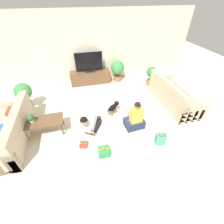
{
  "coord_description": "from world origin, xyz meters",
  "views": [
    {
      "loc": [
        -0.59,
        -3.39,
        3.03
      ],
      "look_at": [
        0.19,
        -0.32,
        0.45
      ],
      "focal_mm": 24.0,
      "sensor_mm": 36.0,
      "label": 1
    }
  ],
  "objects_px": {
    "sofa_left": "(10,131)",
    "tabletop_plant": "(31,118)",
    "coffee_table": "(43,122)",
    "person_kneeling": "(90,123)",
    "potted_plant_corner_left": "(24,93)",
    "potted_plant_back_right": "(118,69)",
    "potted_plant_corner_right": "(151,74)",
    "sofa_right": "(173,96)",
    "dog": "(114,107)",
    "person_sitting": "(135,119)",
    "gift_bag_a": "(160,139)",
    "tv_console": "(90,77)",
    "tv": "(89,63)",
    "gift_box_b": "(84,144)",
    "gift_box_a": "(104,151)"
  },
  "relations": [
    {
      "from": "sofa_left",
      "to": "tabletop_plant",
      "type": "height_order",
      "value": "sofa_left"
    },
    {
      "from": "coffee_table",
      "to": "person_kneeling",
      "type": "bearing_deg",
      "value": -14.94
    },
    {
      "from": "tabletop_plant",
      "to": "person_kneeling",
      "type": "bearing_deg",
      "value": -13.2
    },
    {
      "from": "potted_plant_corner_left",
      "to": "potted_plant_back_right",
      "type": "height_order",
      "value": "potted_plant_corner_left"
    },
    {
      "from": "potted_plant_corner_right",
      "to": "person_kneeling",
      "type": "distance_m",
      "value": 3.44
    },
    {
      "from": "potted_plant_corner_right",
      "to": "sofa_right",
      "type": "bearing_deg",
      "value": -84.03
    },
    {
      "from": "coffee_table",
      "to": "dog",
      "type": "height_order",
      "value": "coffee_table"
    },
    {
      "from": "person_sitting",
      "to": "gift_bag_a",
      "type": "relative_size",
      "value": 2.52
    },
    {
      "from": "gift_bag_a",
      "to": "sofa_right",
      "type": "bearing_deg",
      "value": 50.65
    },
    {
      "from": "tv_console",
      "to": "tv",
      "type": "height_order",
      "value": "tv"
    },
    {
      "from": "gift_box_b",
      "to": "gift_bag_a",
      "type": "height_order",
      "value": "gift_bag_a"
    },
    {
      "from": "potted_plant_back_right",
      "to": "potted_plant_corner_right",
      "type": "height_order",
      "value": "potted_plant_back_right"
    },
    {
      "from": "tv",
      "to": "potted_plant_back_right",
      "type": "relative_size",
      "value": 1.23
    },
    {
      "from": "sofa_left",
      "to": "coffee_table",
      "type": "bearing_deg",
      "value": 95.07
    },
    {
      "from": "coffee_table",
      "to": "person_kneeling",
      "type": "distance_m",
      "value": 1.21
    },
    {
      "from": "potted_plant_corner_left",
      "to": "person_kneeling",
      "type": "xyz_separation_m",
      "value": [
        1.82,
        -1.62,
        -0.23
      ]
    },
    {
      "from": "tv_console",
      "to": "potted_plant_corner_right",
      "type": "distance_m",
      "value": 2.46
    },
    {
      "from": "tv",
      "to": "potted_plant_back_right",
      "type": "height_order",
      "value": "tv"
    },
    {
      "from": "potted_plant_corner_right",
      "to": "person_kneeling",
      "type": "bearing_deg",
      "value": -142.56
    },
    {
      "from": "tv_console",
      "to": "person_kneeling",
      "type": "relative_size",
      "value": 2.0
    },
    {
      "from": "tv",
      "to": "gift_bag_a",
      "type": "distance_m",
      "value": 3.9
    },
    {
      "from": "tv",
      "to": "dog",
      "type": "height_order",
      "value": "tv"
    },
    {
      "from": "gift_box_a",
      "to": "tabletop_plant",
      "type": "bearing_deg",
      "value": 145.76
    },
    {
      "from": "tv_console",
      "to": "gift_box_b",
      "type": "relative_size",
      "value": 7.29
    },
    {
      "from": "potted_plant_corner_right",
      "to": "gift_box_a",
      "type": "xyz_separation_m",
      "value": [
        -2.53,
        -2.86,
        -0.35
      ]
    },
    {
      "from": "coffee_table",
      "to": "potted_plant_back_right",
      "type": "bearing_deg",
      "value": 42.38
    },
    {
      "from": "sofa_right",
      "to": "potted_plant_back_right",
      "type": "distance_m",
      "value": 2.48
    },
    {
      "from": "potted_plant_corner_left",
      "to": "sofa_right",
      "type": "bearing_deg",
      "value": -11.02
    },
    {
      "from": "coffee_table",
      "to": "potted_plant_corner_left",
      "type": "bearing_deg",
      "value": 116.42
    },
    {
      "from": "sofa_left",
      "to": "gift_box_b",
      "type": "relative_size",
      "value": 9.46
    },
    {
      "from": "dog",
      "to": "tabletop_plant",
      "type": "relative_size",
      "value": 2.04
    },
    {
      "from": "tv_console",
      "to": "potted_plant_back_right",
      "type": "xyz_separation_m",
      "value": [
        1.14,
        -0.05,
        0.26
      ]
    },
    {
      "from": "sofa_right",
      "to": "coffee_table",
      "type": "height_order",
      "value": "sofa_right"
    },
    {
      "from": "sofa_right",
      "to": "tabletop_plant",
      "type": "bearing_deg",
      "value": 94.95
    },
    {
      "from": "person_sitting",
      "to": "potted_plant_corner_right",
      "type": "bearing_deg",
      "value": -129.52
    },
    {
      "from": "coffee_table",
      "to": "tv",
      "type": "height_order",
      "value": "tv"
    },
    {
      "from": "gift_box_a",
      "to": "sofa_left",
      "type": "bearing_deg",
      "value": 154.89
    },
    {
      "from": "dog",
      "to": "sofa_left",
      "type": "bearing_deg",
      "value": 60.55
    },
    {
      "from": "sofa_left",
      "to": "gift_bag_a",
      "type": "bearing_deg",
      "value": 73.71
    },
    {
      "from": "gift_box_a",
      "to": "potted_plant_corner_left",
      "type": "bearing_deg",
      "value": 130.16
    },
    {
      "from": "potted_plant_corner_right",
      "to": "gift_box_b",
      "type": "distance_m",
      "value": 3.9
    },
    {
      "from": "sofa_left",
      "to": "gift_box_a",
      "type": "relative_size",
      "value": 7.65
    },
    {
      "from": "dog",
      "to": "sofa_right",
      "type": "bearing_deg",
      "value": -126.37
    },
    {
      "from": "gift_box_a",
      "to": "gift_bag_a",
      "type": "relative_size",
      "value": 0.77
    },
    {
      "from": "potted_plant_corner_right",
      "to": "sofa_left",
      "type": "bearing_deg",
      "value": -158.53
    },
    {
      "from": "sofa_left",
      "to": "tabletop_plant",
      "type": "bearing_deg",
      "value": 99.87
    },
    {
      "from": "tv_console",
      "to": "tv",
      "type": "xyz_separation_m",
      "value": [
        -0.0,
        0.0,
        0.59
      ]
    },
    {
      "from": "potted_plant_corner_left",
      "to": "gift_box_b",
      "type": "relative_size",
      "value": 4.02
    },
    {
      "from": "potted_plant_corner_left",
      "to": "gift_box_b",
      "type": "height_order",
      "value": "potted_plant_corner_left"
    },
    {
      "from": "sofa_right",
      "to": "tv",
      "type": "xyz_separation_m",
      "value": [
        -2.48,
        2.12,
        0.55
      ]
    }
  ]
}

